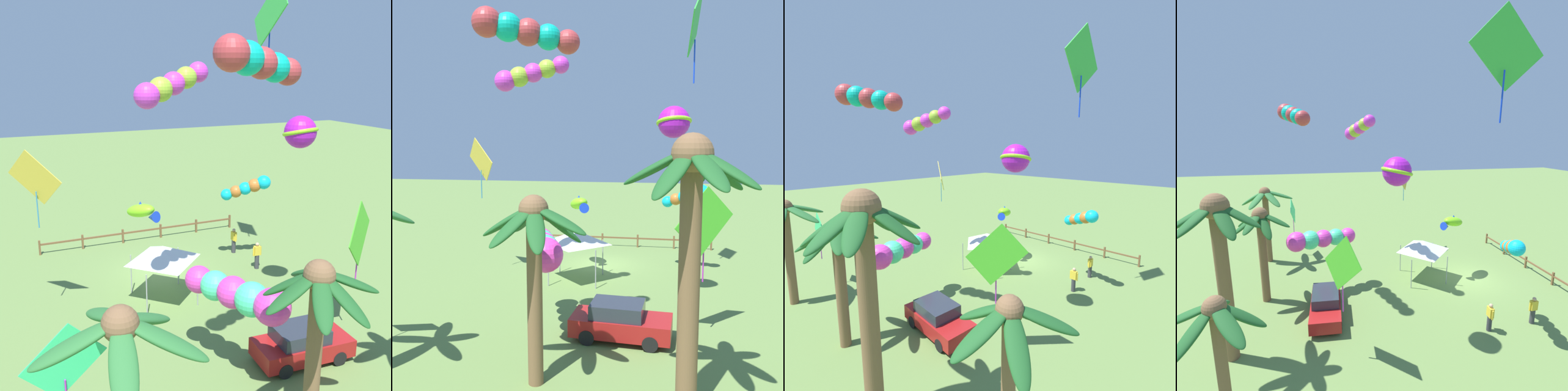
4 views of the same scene
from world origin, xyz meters
TOP-DOWN VIEW (x-y plane):
  - ground_plane at (0.00, 0.00)m, footprint 120.00×120.00m
  - palm_tree_0 at (0.04, 14.18)m, footprint 3.64×3.51m
  - palm_tree_1 at (-4.63, 14.99)m, footprint 3.75×3.85m
  - palm_tree_2 at (5.99, 14.81)m, footprint 4.13×4.18m
  - palm_tree_3 at (-9.26, 13.79)m, footprint 2.93×3.05m
  - rail_fence at (-0.59, -5.18)m, footprint 13.39×0.12m
  - parked_car_0 at (-2.28, 10.54)m, footprint 3.99×1.92m
  - spectator_0 at (-5.21, -0.74)m, footprint 0.26×0.55m
  - spectator_1 at (-5.29, 1.97)m, footprint 0.55×0.26m
  - festival_tent at (0.96, 3.39)m, footprint 2.86×2.86m
  - kite_ball_0 at (-4.22, 6.97)m, footprint 1.98×1.97m
  - kite_diamond_1 at (-5.43, 9.80)m, footprint 2.30×1.47m
  - kite_fish_2 at (1.25, 1.06)m, footprint 1.76×2.33m
  - kite_tube_3 at (-5.11, 0.96)m, footprint 2.64×1.66m
  - kite_diamond_4 at (6.63, 3.16)m, footprint 2.05×1.57m
  - kite_diamond_5 at (-5.27, 2.45)m, footprint 0.74×3.49m
  - kite_tube_6 at (2.14, 7.85)m, footprint 3.16×1.72m
  - kite_tube_7 at (1.02, 12.02)m, footprint 3.49×2.05m
  - kite_diamond_8 at (7.10, 12.88)m, footprint 2.27×0.24m
  - kite_tube_9 at (0.77, 10.71)m, footprint 2.34×4.55m

SIDE VIEW (x-z plane):
  - ground_plane at x=0.00m, z-range 0.00..0.00m
  - rail_fence at x=-0.59m, z-range 0.12..1.07m
  - parked_car_0 at x=-2.28m, z-range 0.00..1.51m
  - spectator_0 at x=-5.21m, z-range 0.02..1.61m
  - spectator_1 at x=-5.29m, z-range 0.02..1.61m
  - festival_tent at x=0.96m, z-range 1.04..3.89m
  - kite_tube_9 at x=0.77m, z-range 2.91..4.32m
  - kite_diamond_8 at x=7.10m, z-range 2.31..5.48m
  - kite_fish_2 at x=1.25m, z-range 3.46..4.58m
  - palm_tree_3 at x=-9.26m, z-range 1.41..7.29m
  - palm_tree_0 at x=0.04m, z-range 1.46..7.58m
  - kite_tube_3 at x=-5.11m, z-range 3.89..5.38m
  - kite_diamond_1 at x=-5.43m, z-range 2.77..6.52m
  - palm_tree_2 at x=5.99m, z-range 1.57..7.86m
  - palm_tree_1 at x=-4.63m, z-range 1.74..9.71m
  - kite_diamond_4 at x=6.63m, z-range 4.97..8.48m
  - kite_ball_0 at x=-4.22m, z-range 7.92..9.34m
  - kite_tube_6 at x=2.14m, z-range 9.94..11.56m
  - kite_tube_7 at x=1.02m, z-range 10.80..12.25m
  - kite_diamond_5 at x=-5.27m, z-range 11.51..16.33m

